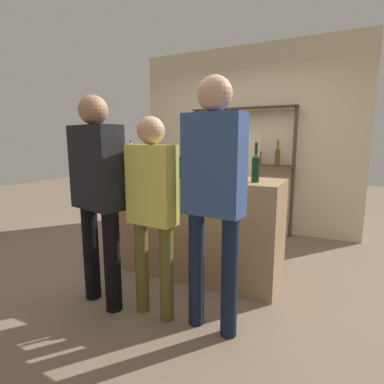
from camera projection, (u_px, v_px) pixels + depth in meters
The scene contains 15 objects.
ground_plane at pixel (192, 271), 3.25m from camera, with size 16.00×16.00×0.00m, color #7A6651.
bar_counter at pixel (192, 226), 3.16m from camera, with size 1.83×0.59×1.03m, color #997551.
back_wall at pixel (245, 141), 4.69m from camera, with size 3.43×0.12×2.80m, color beige.
back_shelf at pixel (241, 153), 4.56m from camera, with size 1.59×0.18×1.89m.
counter_bottle_0 at pixel (131, 161), 3.36m from camera, with size 0.07×0.07×0.37m.
counter_bottle_1 at pixel (183, 165), 2.88m from camera, with size 0.08×0.08×0.36m.
counter_bottle_2 at pixel (152, 163), 3.29m from camera, with size 0.08×0.08×0.33m.
counter_bottle_3 at pixel (256, 167), 2.69m from camera, with size 0.07×0.07×0.36m.
wine_glass at pixel (145, 166), 3.08m from camera, with size 0.07×0.07×0.15m.
ice_bucket at pixel (228, 169), 2.99m from camera, with size 0.19×0.19×0.19m.
cork_jar at pixel (180, 168), 3.19m from camera, with size 0.11×0.11×0.16m.
server_behind_counter at pixel (236, 175), 3.58m from camera, with size 0.53×0.35×1.71m.
customer_center at pixel (152, 202), 2.30m from camera, with size 0.40×0.21×1.58m.
customer_right at pixel (213, 185), 2.08m from camera, with size 0.44×0.24×1.83m.
customer_left at pixel (98, 187), 2.45m from camera, with size 0.52×0.32×1.75m.
Camera 1 is at (1.34, -2.75, 1.40)m, focal length 28.00 mm.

